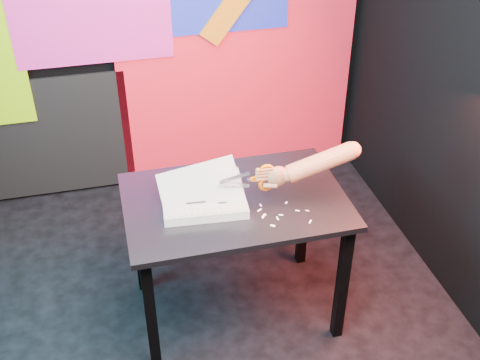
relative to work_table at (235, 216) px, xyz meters
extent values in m
cube|color=black|center=(-0.31, -0.12, -0.64)|extent=(3.00, 3.00, 0.01)
cube|color=red|center=(0.34, 1.35, 0.21)|extent=(1.60, 0.02, 1.60)
cube|color=black|center=(-1.06, 1.35, -0.19)|extent=(1.30, 0.02, 0.85)
cube|color=black|center=(-0.47, -0.29, -0.28)|extent=(0.05, 0.05, 0.72)
cube|color=black|center=(-0.47, 0.29, -0.28)|extent=(0.05, 0.05, 0.72)
cube|color=black|center=(0.47, -0.29, -0.28)|extent=(0.05, 0.05, 0.72)
cube|color=black|center=(0.47, 0.29, -0.28)|extent=(0.05, 0.05, 0.72)
cube|color=#32323A|center=(0.00, 0.00, 0.09)|extent=(1.06, 0.71, 0.03)
cube|color=silver|center=(-0.15, -0.01, 0.13)|extent=(0.41, 0.32, 0.05)
cube|color=white|center=(-0.15, -0.01, 0.15)|extent=(0.41, 0.32, 0.00)
cube|color=white|center=(-0.15, -0.01, 0.16)|extent=(0.39, 0.30, 0.12)
cube|color=white|center=(-0.16, 0.00, 0.18)|extent=(0.39, 0.26, 0.21)
cylinder|color=black|center=(-0.34, -0.13, 0.15)|extent=(0.01, 0.01, 0.00)
cylinder|color=black|center=(-0.31, -0.13, 0.15)|extent=(0.01, 0.01, 0.00)
cylinder|color=black|center=(-0.29, -0.13, 0.15)|extent=(0.01, 0.01, 0.00)
cylinder|color=black|center=(-0.26, -0.13, 0.15)|extent=(0.01, 0.01, 0.00)
cylinder|color=black|center=(-0.23, -0.14, 0.15)|extent=(0.01, 0.01, 0.00)
cylinder|color=black|center=(-0.20, -0.14, 0.15)|extent=(0.01, 0.01, 0.00)
cylinder|color=black|center=(-0.18, -0.14, 0.15)|extent=(0.01, 0.01, 0.00)
cylinder|color=black|center=(-0.15, -0.14, 0.15)|extent=(0.01, 0.01, 0.00)
cylinder|color=black|center=(-0.12, -0.15, 0.15)|extent=(0.01, 0.01, 0.00)
cylinder|color=black|center=(-0.10, -0.15, 0.15)|extent=(0.01, 0.01, 0.00)
cylinder|color=black|center=(-0.07, -0.15, 0.15)|extent=(0.01, 0.01, 0.00)
cylinder|color=black|center=(-0.04, -0.15, 0.15)|extent=(0.01, 0.01, 0.00)
cylinder|color=black|center=(-0.02, -0.15, 0.15)|extent=(0.01, 0.01, 0.00)
cylinder|color=black|center=(0.01, -0.16, 0.15)|extent=(0.01, 0.01, 0.00)
cylinder|color=black|center=(-0.32, 0.13, 0.15)|extent=(0.01, 0.01, 0.00)
cylinder|color=black|center=(-0.29, 0.13, 0.15)|extent=(0.01, 0.01, 0.00)
cylinder|color=black|center=(-0.26, 0.13, 0.15)|extent=(0.01, 0.01, 0.00)
cylinder|color=black|center=(-0.24, 0.13, 0.15)|extent=(0.01, 0.01, 0.00)
cylinder|color=black|center=(-0.21, 0.12, 0.15)|extent=(0.01, 0.01, 0.00)
cylinder|color=black|center=(-0.18, 0.12, 0.15)|extent=(0.01, 0.01, 0.00)
cylinder|color=black|center=(-0.16, 0.12, 0.15)|extent=(0.01, 0.01, 0.00)
cylinder|color=black|center=(-0.13, 0.12, 0.15)|extent=(0.01, 0.01, 0.00)
cylinder|color=black|center=(-0.10, 0.12, 0.15)|extent=(0.01, 0.01, 0.00)
cylinder|color=black|center=(-0.08, 0.11, 0.15)|extent=(0.01, 0.01, 0.00)
cylinder|color=black|center=(-0.05, 0.11, 0.15)|extent=(0.01, 0.01, 0.00)
cylinder|color=black|center=(-0.02, 0.11, 0.15)|extent=(0.01, 0.01, 0.00)
cylinder|color=black|center=(0.01, 0.11, 0.15)|extent=(0.01, 0.01, 0.00)
cylinder|color=black|center=(0.03, 0.10, 0.15)|extent=(0.01, 0.01, 0.00)
cube|color=black|center=(-0.24, 0.05, 0.15)|extent=(0.07, 0.02, 0.00)
cube|color=black|center=(-0.13, 0.02, 0.15)|extent=(0.05, 0.02, 0.00)
cube|color=black|center=(-0.20, -0.05, 0.15)|extent=(0.09, 0.02, 0.00)
cube|color=black|center=(-0.08, -0.08, 0.15)|extent=(0.04, 0.01, 0.00)
cube|color=silver|center=(-0.01, -0.04, 0.25)|extent=(0.14, 0.01, 0.05)
cube|color=silver|center=(-0.01, -0.04, 0.22)|extent=(0.14, 0.01, 0.05)
cylinder|color=silver|center=(0.06, -0.04, 0.23)|extent=(0.02, 0.01, 0.01)
cube|color=#E35C00|center=(0.08, -0.04, 0.23)|extent=(0.05, 0.01, 0.02)
cube|color=#E35C00|center=(0.08, -0.04, 0.24)|extent=(0.05, 0.01, 0.02)
torus|color=#E35C00|center=(0.14, -0.04, 0.27)|extent=(0.08, 0.02, 0.08)
torus|color=#E35C00|center=(0.14, -0.04, 0.20)|extent=(0.08, 0.02, 0.08)
ellipsoid|color=#B97247|center=(0.20, -0.05, 0.23)|extent=(0.10, 0.06, 0.11)
cylinder|color=#B97247|center=(0.14, -0.04, 0.23)|extent=(0.08, 0.02, 0.02)
cylinder|color=#B97247|center=(0.14, -0.04, 0.25)|extent=(0.07, 0.02, 0.02)
cylinder|color=#B97247|center=(0.14, -0.04, 0.27)|extent=(0.07, 0.02, 0.02)
cylinder|color=#B97247|center=(0.14, -0.04, 0.28)|extent=(0.06, 0.02, 0.02)
cylinder|color=#B97247|center=(0.16, -0.06, 0.20)|extent=(0.07, 0.04, 0.03)
cylinder|color=#B97247|center=(0.25, -0.05, 0.24)|extent=(0.07, 0.07, 0.07)
cylinder|color=#B97247|center=(0.40, -0.06, 0.29)|extent=(0.34, 0.11, 0.18)
sphere|color=#B97247|center=(0.55, -0.07, 0.34)|extent=(0.08, 0.08, 0.08)
cube|color=white|center=(0.23, -0.09, 0.11)|extent=(0.02, 0.02, 0.00)
cube|color=white|center=(0.31, -0.17, 0.11)|extent=(0.02, 0.01, 0.00)
cube|color=white|center=(0.18, -0.17, 0.11)|extent=(0.02, 0.01, 0.00)
cube|color=white|center=(0.15, -0.19, 0.11)|extent=(0.01, 0.03, 0.00)
cube|color=white|center=(0.11, -0.15, 0.11)|extent=(0.01, 0.01, 0.00)
cube|color=white|center=(0.09, -0.12, 0.11)|extent=(0.03, 0.02, 0.00)
cube|color=white|center=(0.11, -0.08, 0.11)|extent=(0.01, 0.02, 0.00)
cube|color=white|center=(0.29, -0.25, 0.11)|extent=(0.02, 0.02, 0.00)
cube|color=white|center=(0.10, -0.16, 0.11)|extent=(0.02, 0.03, 0.00)
cube|color=white|center=(0.26, -0.16, 0.11)|extent=(0.02, 0.01, 0.00)
cube|color=white|center=(0.12, -0.24, 0.11)|extent=(0.02, 0.02, 0.00)
camera|label=1|loc=(-0.54, -2.27, 1.81)|focal=45.00mm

